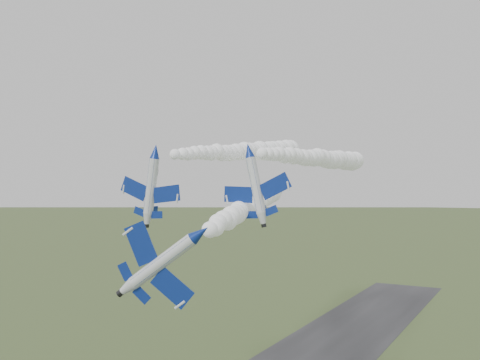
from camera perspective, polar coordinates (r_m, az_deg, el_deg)
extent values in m
cylinder|color=silver|center=(53.22, -4.28, -5.68)|extent=(4.43, 7.74, 1.89)
cone|color=navy|center=(48.59, -5.50, -6.14)|extent=(2.47, 2.52, 1.89)
cone|color=silver|center=(57.70, -3.29, -5.30)|extent=(2.34, 2.18, 1.89)
cylinder|color=black|center=(58.58, -3.11, -5.23)|extent=(1.09, 0.84, 0.96)
ellipsoid|color=black|center=(51.22, -4.31, -5.53)|extent=(2.09, 2.87, 1.26)
cube|color=navy|center=(54.18, -5.89, -3.38)|extent=(3.17, 2.93, 3.39)
cube|color=navy|center=(53.86, -2.53, -8.02)|extent=(3.17, 2.93, 3.39)
cube|color=navy|center=(57.01, -4.30, -4.19)|extent=(1.42, 1.33, 1.50)
cube|color=navy|center=(56.84, -2.60, -6.54)|extent=(1.42, 1.33, 1.50)
cube|color=navy|center=(56.46, -2.56, -4.69)|extent=(2.05, 1.93, 1.27)
cylinder|color=silver|center=(84.32, -9.03, 3.01)|extent=(2.21, 8.68, 1.73)
cone|color=navy|center=(79.93, -11.24, 3.23)|extent=(1.85, 2.34, 1.73)
cone|color=silver|center=(88.65, -7.11, 2.82)|extent=(1.83, 1.94, 1.73)
cylinder|color=black|center=(89.51, -6.76, 2.78)|extent=(0.91, 0.66, 0.88)
ellipsoid|color=black|center=(82.51, -9.86, 3.49)|extent=(1.32, 3.01, 1.15)
cube|color=navy|center=(86.77, -10.39, 3.08)|extent=(4.81, 2.72, 0.78)
cube|color=navy|center=(83.30, -7.00, 2.66)|extent=(4.81, 2.72, 0.78)
cube|color=navy|center=(88.79, -8.31, 2.96)|extent=(2.10, 1.24, 0.38)
cube|color=navy|center=(87.00, -6.54, 2.74)|extent=(2.10, 1.24, 0.38)
cube|color=navy|center=(87.67, -7.42, 3.72)|extent=(0.52, 1.66, 2.25)
cylinder|color=silver|center=(76.06, 0.95, 3.15)|extent=(2.44, 8.08, 1.69)
cone|color=navy|center=(71.46, -0.58, 3.40)|extent=(1.88, 2.23, 1.69)
cone|color=silver|center=(80.54, 2.26, 2.93)|extent=(1.84, 1.86, 1.69)
cylinder|color=black|center=(81.42, 2.50, 2.89)|extent=(0.90, 0.65, 0.85)
ellipsoid|color=black|center=(74.26, 0.27, 3.65)|extent=(1.38, 2.82, 1.12)
cube|color=navy|center=(77.79, -0.71, 2.52)|extent=(4.48, 2.67, 1.04)
cube|color=navy|center=(75.78, 3.14, 3.51)|extent=(4.48, 2.67, 1.04)
cube|color=navy|center=(80.28, 1.06, 2.71)|extent=(1.96, 1.22, 0.49)
cube|color=navy|center=(79.24, 3.04, 3.22)|extent=(1.96, 1.22, 0.49)
cube|color=navy|center=(79.72, 1.81, 3.83)|extent=(0.69, 1.56, 2.06)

